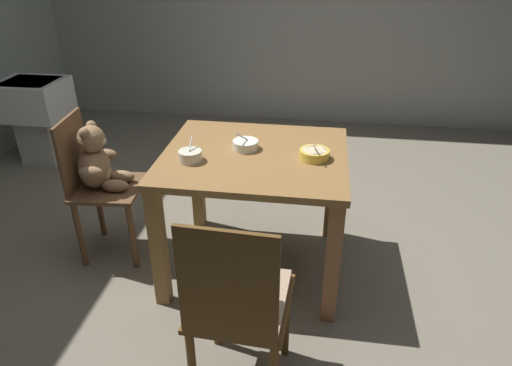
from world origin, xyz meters
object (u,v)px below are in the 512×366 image
Objects in this scene: porridge_bowl_yellow_near_right at (314,154)px; sink_basin at (36,109)px; teddy_chair_near_left at (98,170)px; porridge_bowl_white_center at (245,145)px; dining_table at (255,176)px; teddy_chair_near_front at (238,294)px; porridge_bowl_cream_near_left at (190,156)px.

sink_basin is at bearing 152.95° from porridge_bowl_yellow_near_right.
teddy_chair_near_left is 1.63m from sink_basin.
porridge_bowl_white_center is at bearing -2.83° from teddy_chair_near_left.
teddy_chair_near_front is (0.06, -0.87, -0.07)m from dining_table.
porridge_bowl_cream_near_left is at bearing 30.42° from teddy_chair_near_front.
teddy_chair_near_left is 5.32× the size of porridge_bowl_yellow_near_right.
teddy_chair_near_left reaches higher than porridge_bowl_white_center.
teddy_chair_near_front reaches higher than porridge_bowl_cream_near_left.
teddy_chair_near_left is 0.66m from porridge_bowl_cream_near_left.
porridge_bowl_white_center is (-0.06, 0.05, 0.16)m from dining_table.
porridge_bowl_white_center is at bearing 36.81° from porridge_bowl_cream_near_left.
dining_table is at bearing -40.22° from porridge_bowl_white_center.
sink_basin is at bearing 142.52° from porridge_bowl_cream_near_left.
teddy_chair_near_front is 0.95m from porridge_bowl_white_center.
porridge_bowl_yellow_near_right is at bearing -27.05° from sink_basin.
porridge_bowl_white_center reaches higher than sink_basin.
porridge_bowl_white_center is at bearing 139.78° from dining_table.
dining_table is 1.11× the size of teddy_chair_near_left.
teddy_chair_near_left reaches higher than dining_table.
dining_table is 2.37m from sink_basin.
teddy_chair_near_front reaches higher than teddy_chair_near_left.
porridge_bowl_yellow_near_right reaches higher than porridge_bowl_white_center.
porridge_bowl_cream_near_left is (-0.31, -0.14, 0.17)m from dining_table.
porridge_bowl_cream_near_left is 0.18× the size of sink_basin.
sink_basin is (-1.13, 1.18, -0.10)m from teddy_chair_near_left.
teddy_chair_near_left reaches higher than sink_basin.
porridge_bowl_cream_near_left reaches higher than dining_table.
sink_basin is (-1.74, 1.33, -0.30)m from porridge_bowl_cream_near_left.
sink_basin is at bearing 48.69° from teddy_chair_near_front.
porridge_bowl_white_center is at bearing 169.62° from porridge_bowl_yellow_near_right.
porridge_bowl_yellow_near_right is at bearing 11.02° from porridge_bowl_cream_near_left.
teddy_chair_near_front reaches higher than sink_basin.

